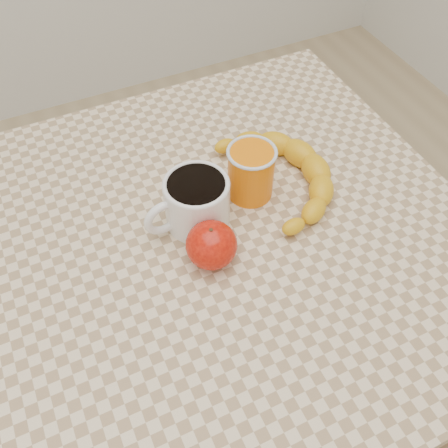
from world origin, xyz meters
name	(u,v)px	position (x,y,z in m)	size (l,w,h in m)	color
ground	(224,401)	(0.00, 0.00, 0.00)	(3.00, 3.00, 0.00)	tan
table	(224,263)	(0.00, 0.00, 0.66)	(0.80, 0.80, 0.75)	beige
coffee_mug	(195,201)	(-0.03, 0.04, 0.80)	(0.15, 0.11, 0.09)	white
orange_juice_glass	(251,172)	(0.08, 0.06, 0.80)	(0.08, 0.08, 0.09)	orange
apple	(211,245)	(-0.04, -0.04, 0.79)	(0.09, 0.09, 0.07)	#8C0A04
banana	(281,175)	(0.13, 0.05, 0.77)	(0.23, 0.30, 0.05)	yellow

